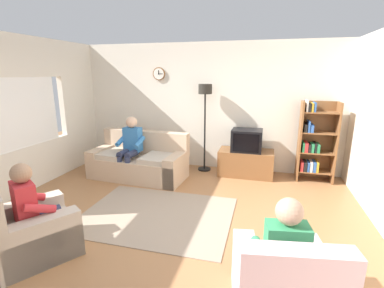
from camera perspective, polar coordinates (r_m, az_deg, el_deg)
ground_plane at (r=4.14m, az=-4.78°, el=-15.73°), size 12.00×12.00×0.00m
back_wall_assembly at (r=6.20m, az=3.27°, el=7.58°), size 6.20×0.17×2.70m
couch at (r=5.80m, az=-10.70°, el=-3.60°), size 1.96×1.01×0.90m
tv_stand at (r=5.91m, az=10.87°, el=-3.77°), size 1.10×0.56×0.53m
tv at (r=5.76m, az=11.07°, el=0.75°), size 0.60×0.49×0.44m
bookshelf at (r=5.91m, az=23.59°, el=0.26°), size 0.68×0.36×1.58m
floor_lamp at (r=5.89m, az=2.67°, el=8.21°), size 0.28×0.28×1.85m
armchair_near_window at (r=3.85m, az=-30.10°, el=-15.30°), size 1.15×1.17×0.90m
area_rug at (r=4.36m, az=-7.12°, el=-14.08°), size 2.20×1.70×0.01m
person_on_couch at (r=5.66m, az=-12.45°, el=-0.10°), size 0.53×0.56×1.24m
person_in_left_armchair at (r=3.73m, az=-29.35°, el=-10.76°), size 0.61×0.64×1.12m
person_in_right_armchair at (r=2.66m, az=18.00°, el=-19.84°), size 0.56×0.58×1.12m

